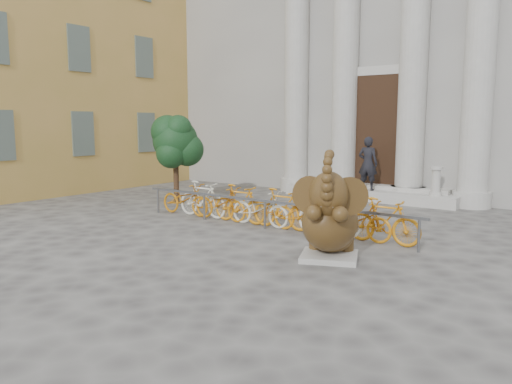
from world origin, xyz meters
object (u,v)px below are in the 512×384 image
Objects in this scene: bike_rack at (270,207)px; tree at (176,142)px; pedestrian at (368,164)px; elephant_statue at (330,220)px.

tree reaches higher than bike_rack.
elephant_statue is at bearing 103.77° from pedestrian.
tree is at bearing 134.09° from elephant_statue.
elephant_statue is at bearing -34.59° from bike_rack.
pedestrian is at bearing 85.93° from elephant_statue.
elephant_statue is 3.18m from bike_rack.
bike_rack is (-2.61, 1.80, -0.27)m from elephant_statue.
pedestrian reaches higher than bike_rack.
pedestrian is at bearing 40.11° from tree.
pedestrian is (4.83, 4.07, -0.73)m from tree.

